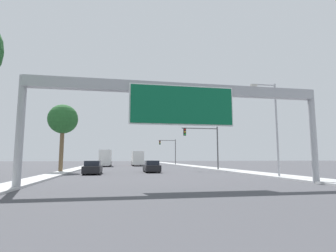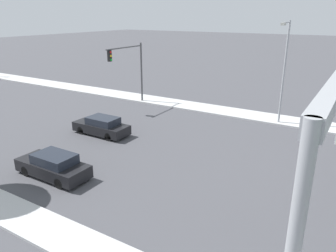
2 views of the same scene
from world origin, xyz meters
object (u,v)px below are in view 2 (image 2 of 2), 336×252
object	(u,v)px
car_mid_center	(53,166)
car_far_right	(102,126)
street_lamp_right	(284,66)
traffic_light_near_intersection	(131,64)

from	to	relation	value
car_mid_center	car_far_right	bearing A→B (deg)	19.86
car_far_right	car_mid_center	bearing A→B (deg)	-160.14
street_lamp_right	car_mid_center	bearing A→B (deg)	152.09
car_far_right	traffic_light_near_intersection	xyz separation A→B (m)	(8.48, 3.35, 3.72)
car_mid_center	traffic_light_near_intersection	xyz separation A→B (m)	(15.48, 5.88, 3.71)
car_far_right	street_lamp_right	world-z (taller)	street_lamp_right
car_far_right	street_lamp_right	size ratio (longest dim) A/B	0.53
car_far_right	street_lamp_right	distance (m)	15.96
car_far_right	street_lamp_right	xyz separation A→B (m)	(10.05, -11.56, 4.49)
car_mid_center	traffic_light_near_intersection	size ratio (longest dim) A/B	0.74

